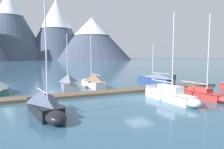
{
  "coord_description": "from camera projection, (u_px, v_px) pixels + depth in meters",
  "views": [
    {
      "loc": [
        -11.95,
        -17.22,
        4.44
      ],
      "look_at": [
        0.0,
        6.0,
        2.0
      ],
      "focal_mm": 33.08,
      "sensor_mm": 36.0,
      "label": 1
    }
  ],
  "objects": [
    {
      "name": "mountain_east_summit",
      "position": [
        56.0,
        28.0,
        211.2
      ],
      "size": [
        62.71,
        62.71,
        60.94
      ],
      "color": "#424C60",
      "rests_on": "ground"
    },
    {
      "name": "sailboat_mid_dock_starboard",
      "position": [
        93.0,
        81.0,
        28.51
      ],
      "size": [
        1.91,
        5.75,
        8.77
      ],
      "color": "white",
      "rests_on": "ground"
    },
    {
      "name": "mountain_shoulder_ridge",
      "position": [
        10.0,
        25.0,
        194.18
      ],
      "size": [
        68.26,
        68.26,
        63.42
      ],
      "color": "#424C60",
      "rests_on": "ground"
    },
    {
      "name": "sailboat_second_berth",
      "position": [
        45.0,
        104.0,
        15.36
      ],
      "size": [
        2.14,
        6.52,
        8.18
      ],
      "color": "black",
      "rests_on": "ground"
    },
    {
      "name": "mooring_buoy_channel_marker",
      "position": [
        152.0,
        93.0,
        23.26
      ],
      "size": [
        0.42,
        0.42,
        0.5
      ],
      "color": "red",
      "rests_on": "ground"
    },
    {
      "name": "person_on_dock",
      "position": [
        175.0,
        78.0,
        28.63
      ],
      "size": [
        0.32,
        0.57,
        1.69
      ],
      "color": "#232328",
      "rests_on": "dock"
    },
    {
      "name": "mountain_rear_spur",
      "position": [
        92.0,
        38.0,
        209.58
      ],
      "size": [
        80.54,
        80.54,
        42.41
      ],
      "color": "#424C60",
      "rests_on": "ground"
    },
    {
      "name": "sailboat_outer_slip",
      "position": [
        202.0,
        94.0,
        21.19
      ],
      "size": [
        1.67,
        6.04,
        8.44
      ],
      "color": "#B2332D",
      "rests_on": "ground"
    },
    {
      "name": "sailboat_end_of_dock",
      "position": [
        154.0,
        78.0,
        34.2
      ],
      "size": [
        2.49,
        7.04,
        6.45
      ],
      "color": "navy",
      "rests_on": "ground"
    },
    {
      "name": "ground_plane",
      "position": [
        139.0,
        99.0,
        21.1
      ],
      "size": [
        700.0,
        700.0,
        0.0
      ],
      "primitive_type": "plane",
      "color": "#335B75"
    },
    {
      "name": "sailboat_far_berth",
      "position": [
        171.0,
        95.0,
        19.93
      ],
      "size": [
        1.67,
        6.83,
        8.46
      ],
      "color": "silver",
      "rests_on": "ground"
    },
    {
      "name": "dock",
      "position": [
        120.0,
        91.0,
        24.63
      ],
      "size": [
        30.04,
        3.44,
        0.3
      ],
      "color": "brown",
      "rests_on": "ground"
    },
    {
      "name": "sailboat_mid_dock_port",
      "position": [
        68.0,
        82.0,
        27.2
      ],
      "size": [
        2.3,
        5.48,
        7.24
      ],
      "color": "#93939E",
      "rests_on": "ground"
    }
  ]
}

